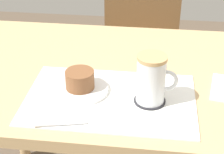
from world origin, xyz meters
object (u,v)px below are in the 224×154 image
coffee_mug (152,79)px  pastry_plate (80,89)px  wooden_chair (143,45)px  pastry (80,80)px  dining_table (139,94)px

coffee_mug → pastry_plate: bearing=172.0°
wooden_chair → coffee_mug: coffee_mug is taller
coffee_mug → pastry: bearing=172.0°
dining_table → coffee_mug: 0.23m
pastry → coffee_mug: (0.20, -0.03, 0.04)m
pastry → pastry_plate: bearing=0.0°
pastry_plate → pastry: size_ratio=1.96×
dining_table → coffee_mug: coffee_mug is taller
dining_table → pastry_plate: size_ratio=7.56×
dining_table → coffee_mug: bearing=-76.5°
pastry_plate → pastry: bearing=0.0°
dining_table → pastry: 0.24m
dining_table → coffee_mug: size_ratio=8.93×
coffee_mug → wooden_chair: bearing=93.8°
dining_table → pastry: pastry is taller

